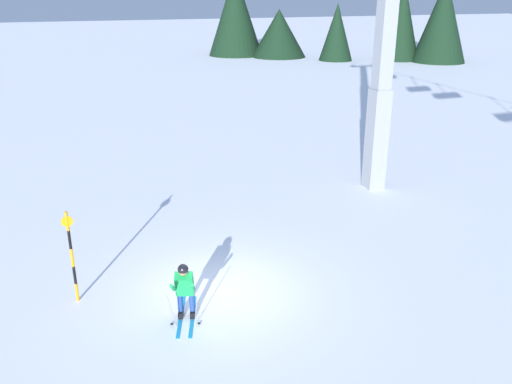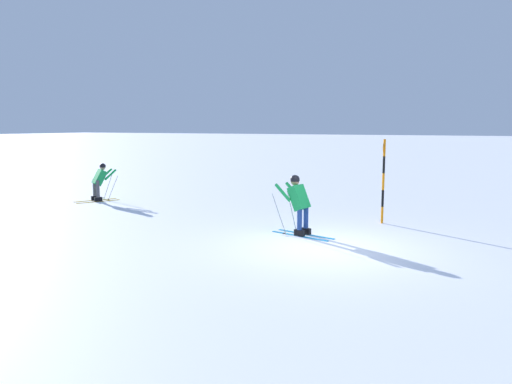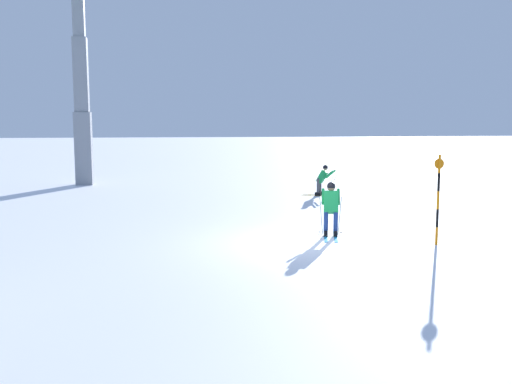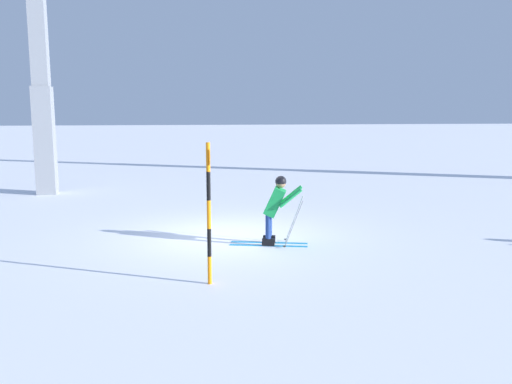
# 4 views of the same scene
# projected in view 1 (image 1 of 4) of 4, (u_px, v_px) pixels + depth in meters

# --- Properties ---
(ground_plane) EXTENTS (260.00, 260.00, 0.00)m
(ground_plane) POSITION_uv_depth(u_px,v_px,m) (218.00, 291.00, 13.99)
(ground_plane) COLOR white
(skier_carving_main) EXTENTS (1.80, 0.98, 1.71)m
(skier_carving_main) POSITION_uv_depth(u_px,v_px,m) (185.00, 287.00, 12.43)
(skier_carving_main) COLOR #198CCC
(skier_carving_main) RESTS_ON ground_plane
(lift_tower_near) EXTENTS (0.68, 2.81, 12.37)m
(lift_tower_near) POSITION_uv_depth(u_px,v_px,m) (384.00, 54.00, 19.45)
(lift_tower_near) COLOR gray
(lift_tower_near) RESTS_ON ground_plane
(trail_marker_pole) EXTENTS (0.07, 0.28, 2.47)m
(trail_marker_pole) POSITION_uv_depth(u_px,v_px,m) (72.00, 254.00, 13.09)
(trail_marker_pole) COLOR orange
(trail_marker_pole) RESTS_ON ground_plane
(tree_line_ridge) EXTENTS (19.11, 24.94, 9.46)m
(tree_line_ridge) POSITION_uv_depth(u_px,v_px,m) (322.00, 21.00, 59.20)
(tree_line_ridge) COLOR black
(tree_line_ridge) RESTS_ON ground_plane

